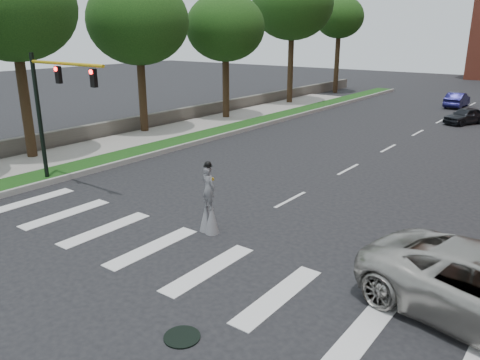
{
  "coord_description": "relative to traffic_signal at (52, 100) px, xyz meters",
  "views": [
    {
      "loc": [
        9.96,
        -8.86,
        7.1
      ],
      "look_at": [
        -0.3,
        4.69,
        1.7
      ],
      "focal_mm": 35.0,
      "sensor_mm": 36.0,
      "label": 1
    }
  ],
  "objects": [
    {
      "name": "sidewalk_left",
      "position": [
        -4.72,
        7.0,
        -4.06
      ],
      "size": [
        4.0,
        60.0,
        0.18
      ],
      "primitive_type": "cube",
      "color": "gray",
      "rests_on": "ground"
    },
    {
      "name": "tree_1",
      "position": [
        -5.84,
        1.88,
        4.18
      ],
      "size": [
        6.75,
        6.75,
        11.24
      ],
      "color": "black",
      "rests_on": "ground"
    },
    {
      "name": "ground_plane",
      "position": [
        9.78,
        -3.0,
        -4.15
      ],
      "size": [
        160.0,
        160.0,
        0.0
      ],
      "primitive_type": "plane",
      "color": "black",
      "rests_on": "ground"
    },
    {
      "name": "tree_4",
      "position": [
        -5.38,
        29.77,
        5.45
      ],
      "size": [
        7.95,
        7.95,
        13.01
      ],
      "color": "black",
      "rests_on": "ground"
    },
    {
      "name": "car_mid",
      "position": [
        8.94,
        37.74,
        -3.43
      ],
      "size": [
        1.54,
        4.39,
        1.44
      ],
      "primitive_type": "imported",
      "rotation": [
        0.0,
        0.0,
        3.14
      ],
      "color": "#15154A",
      "rests_on": "ground"
    },
    {
      "name": "traffic_signal",
      "position": [
        0.0,
        0.0,
        0.0
      ],
      "size": [
        5.3,
        0.23,
        6.2
      ],
      "color": "black",
      "rests_on": "ground"
    },
    {
      "name": "tree_3",
      "position": [
        -5.08,
        18.98,
        3.25
      ],
      "size": [
        6.37,
        6.37,
        10.15
      ],
      "color": "black",
      "rests_on": "ground"
    },
    {
      "name": "stone_wall",
      "position": [
        -7.22,
        19.0,
        -3.6
      ],
      "size": [
        0.5,
        56.0,
        1.1
      ],
      "primitive_type": "cube",
      "color": "#514D45",
      "rests_on": "ground"
    },
    {
      "name": "median_curb",
      "position": [
        -0.67,
        17.0,
        -4.01
      ],
      "size": [
        0.2,
        60.0,
        0.28
      ],
      "primitive_type": "cube",
      "color": "#969691",
      "rests_on": "ground"
    },
    {
      "name": "tree_5",
      "position": [
        -5.79,
        41.13,
        4.5
      ],
      "size": [
        5.66,
        5.66,
        11.13
      ],
      "color": "black",
      "rests_on": "ground"
    },
    {
      "name": "manhole",
      "position": [
        12.78,
        -5.0,
        -4.13
      ],
      "size": [
        0.9,
        0.9,
        0.04
      ],
      "primitive_type": "cylinder",
      "color": "black",
      "rests_on": "ground"
    },
    {
      "name": "tree_2",
      "position": [
        -6.22,
        10.85,
        3.62
      ],
      "size": [
        6.98,
        6.98,
        10.77
      ],
      "color": "black",
      "rests_on": "ground"
    },
    {
      "name": "grass_median",
      "position": [
        -1.72,
        17.0,
        -4.03
      ],
      "size": [
        2.0,
        60.0,
        0.25
      ],
      "primitive_type": "cube",
      "color": "#133C11",
      "rests_on": "ground"
    },
    {
      "name": "car_near",
      "position": [
        11.66,
        28.79,
        -3.49
      ],
      "size": [
        3.01,
        4.15,
        1.31
      ],
      "primitive_type": "imported",
      "rotation": [
        0.0,
        0.0,
        -0.43
      ],
      "color": "black",
      "rests_on": "ground"
    },
    {
      "name": "stilt_performer",
      "position": [
        9.19,
        0.19,
        -3.11
      ],
      "size": [
        0.84,
        0.57,
        2.73
      ],
      "rotation": [
        0.0,
        0.0,
        2.97
      ],
      "color": "black",
      "rests_on": "ground"
    }
  ]
}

